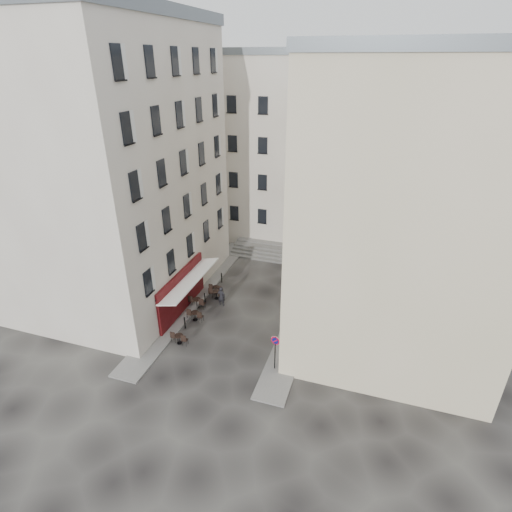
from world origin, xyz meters
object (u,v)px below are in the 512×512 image
at_px(bistro_table_a, 179,338).
at_px(pedestrian, 221,296).
at_px(bistro_table_b, 195,315).
at_px(no_parking_sign, 275,347).

height_order(bistro_table_a, pedestrian, pedestrian).
relative_size(bistro_table_b, pedestrian, 0.78).
xyz_separation_m(no_parking_sign, pedestrian, (-6.02, 5.80, -1.01)).
bearing_deg(bistro_table_a, no_parking_sign, -4.00).
relative_size(bistro_table_a, bistro_table_b, 0.95).
bearing_deg(bistro_table_b, pedestrian, 66.23).
height_order(bistro_table_a, bistro_table_b, bistro_table_b).
bearing_deg(pedestrian, bistro_table_a, 79.45).
xyz_separation_m(no_parking_sign, bistro_table_a, (-6.97, 0.49, -1.40)).
bearing_deg(no_parking_sign, pedestrian, 148.79).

